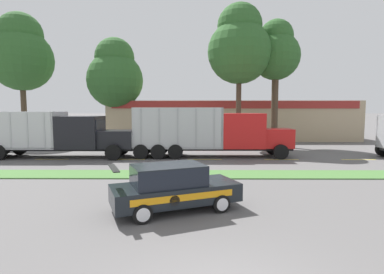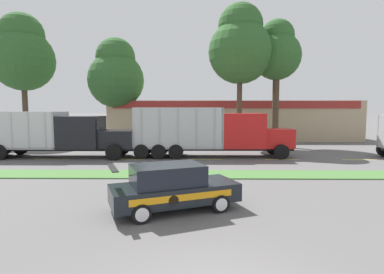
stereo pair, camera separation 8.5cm
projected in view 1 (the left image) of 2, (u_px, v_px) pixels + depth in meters
grass_verge at (204, 174)px, 16.01m from camera, size 120.00×2.07×0.06m
centre_line_2 at (52, 159)px, 21.10m from camera, size 2.40×0.14×0.01m
centre_line_3 at (128, 159)px, 21.06m from camera, size 2.40×0.14×0.01m
centre_line_4 at (205, 159)px, 21.02m from camera, size 2.40×0.14×0.01m
centre_line_5 at (282, 159)px, 20.99m from camera, size 2.40×0.14×0.01m
centre_line_6 at (359, 160)px, 20.95m from camera, size 2.40×0.14×0.01m
dump_truck_mid at (64, 136)px, 21.83m from camera, size 12.39×2.85×3.39m
dump_truck_trail at (226, 134)px, 22.14m from camera, size 11.61×2.63×3.64m
rally_car at (173, 187)px, 10.30m from camera, size 4.67×3.24×1.64m
store_building_backdrop at (229, 120)px, 38.24m from camera, size 27.99×12.10×4.48m
tree_behind_left at (21, 54)px, 32.04m from camera, size 6.61×6.61×13.81m
tree_behind_centre at (115, 74)px, 32.52m from camera, size 6.05×6.05×11.25m
tree_behind_right at (239, 46)px, 27.33m from camera, size 5.81×5.81×13.13m
tree_behind_far_right at (276, 52)px, 28.18m from camera, size 4.51×4.51×11.93m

